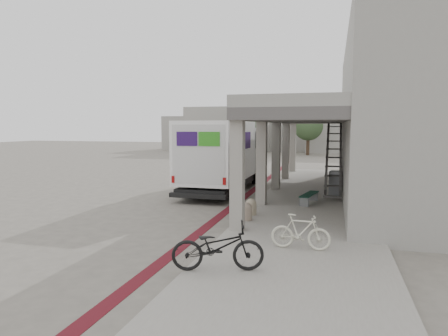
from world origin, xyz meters
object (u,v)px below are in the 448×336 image
(fedex_truck, at_px, (223,154))
(bicycle_black, at_px, (218,247))
(utility_cabinet, at_px, (335,183))
(bench, at_px, (309,196))
(bicycle_cream, at_px, (301,232))

(fedex_truck, bearing_deg, bicycle_black, -74.82)
(bicycle_black, bearing_deg, utility_cabinet, -29.22)
(bench, relative_size, utility_cabinet, 1.61)
(utility_cabinet, bearing_deg, fedex_truck, -175.23)
(bicycle_cream, bearing_deg, fedex_truck, 28.60)
(utility_cabinet, height_order, bicycle_black, utility_cabinet)
(bench, xyz_separation_m, utility_cabinet, (1.00, 2.43, 0.25))
(bench, bearing_deg, bicycle_cream, -76.64)
(bench, xyz_separation_m, bicycle_cream, (0.16, -6.09, 0.16))
(fedex_truck, relative_size, bicycle_cream, 5.41)
(bench, distance_m, bicycle_cream, 6.09)
(fedex_truck, distance_m, bicycle_cream, 10.13)
(utility_cabinet, bearing_deg, bench, -102.49)
(fedex_truck, bearing_deg, bicycle_cream, -63.28)
(bench, distance_m, bicycle_black, 8.16)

